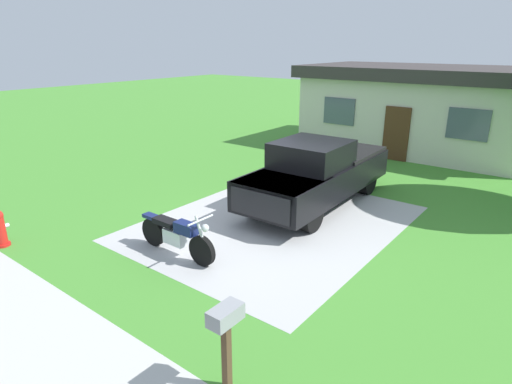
# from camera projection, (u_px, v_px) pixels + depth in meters

# --- Properties ---
(ground_plane) EXTENTS (80.00, 80.00, 0.00)m
(ground_plane) POSITION_uv_depth(u_px,v_px,m) (275.00, 223.00, 11.09)
(ground_plane) COLOR #43882F
(driveway_pad) EXTENTS (5.59, 7.05, 0.01)m
(driveway_pad) POSITION_uv_depth(u_px,v_px,m) (275.00, 223.00, 11.09)
(driveway_pad) COLOR #AEAEAE
(driveway_pad) RESTS_ON ground
(sidewalk_strip) EXTENTS (36.00, 1.80, 0.01)m
(sidewalk_strip) POSITION_uv_depth(u_px,v_px,m) (51.00, 344.00, 6.61)
(sidewalk_strip) COLOR #B7B7B2
(sidewalk_strip) RESTS_ON ground
(motorcycle) EXTENTS (2.21, 0.70, 1.09)m
(motorcycle) POSITION_uv_depth(u_px,v_px,m) (177.00, 235.00, 9.27)
(motorcycle) COLOR black
(motorcycle) RESTS_ON ground
(pickup_truck) EXTENTS (2.14, 5.67, 1.90)m
(pickup_truck) POSITION_uv_depth(u_px,v_px,m) (318.00, 172.00, 12.16)
(pickup_truck) COLOR black
(pickup_truck) RESTS_ON ground
(fire_hydrant) EXTENTS (0.32, 0.40, 0.87)m
(fire_hydrant) POSITION_uv_depth(u_px,v_px,m) (0.00, 229.00, 9.70)
(fire_hydrant) COLOR red
(fire_hydrant) RESTS_ON ground
(mailbox) EXTENTS (0.26, 0.48, 1.26)m
(mailbox) POSITION_uv_depth(u_px,v_px,m) (226.00, 326.00, 5.47)
(mailbox) COLOR #4C3823
(mailbox) RESTS_ON ground
(neighbor_house) EXTENTS (9.60, 5.60, 3.50)m
(neighbor_house) POSITION_uv_depth(u_px,v_px,m) (420.00, 108.00, 18.38)
(neighbor_house) COLOR beige
(neighbor_house) RESTS_ON ground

